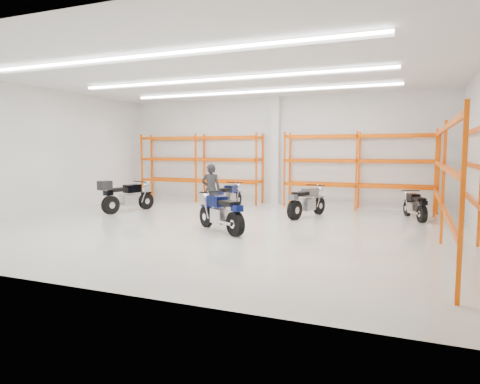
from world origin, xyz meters
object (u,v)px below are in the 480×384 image
at_px(motorcycle_main, 222,214).
at_px(motorcycle_back_a, 124,197).
at_px(motorcycle_back_c, 306,203).
at_px(motorcycle_back_d, 415,207).
at_px(standing_man, 211,190).
at_px(structural_column, 276,151).
at_px(motorcycle_back_b, 228,197).

bearing_deg(motorcycle_main, motorcycle_back_a, 156.96).
bearing_deg(motorcycle_back_c, motorcycle_back_d, 14.44).
distance_m(standing_man, structural_column, 4.22).
bearing_deg(standing_man, motorcycle_back_d, 174.49).
bearing_deg(motorcycle_back_d, motorcycle_back_c, -165.56).
relative_size(motorcycle_main, motorcycle_back_b, 0.93).
distance_m(motorcycle_back_a, structural_column, 6.46).
distance_m(motorcycle_back_a, motorcycle_back_c, 6.60).
distance_m(motorcycle_back_b, structural_column, 3.11).
bearing_deg(motorcycle_back_d, structural_column, 158.72).
bearing_deg(motorcycle_main, motorcycle_back_b, 111.64).
bearing_deg(structural_column, motorcycle_back_b, -117.77).
height_order(motorcycle_back_a, motorcycle_back_c, motorcycle_back_a).
height_order(motorcycle_main, motorcycle_back_c, motorcycle_main).
xyz_separation_m(motorcycle_back_d, standing_man, (-6.64, -1.69, 0.47)).
relative_size(motorcycle_main, motorcycle_back_a, 0.84).
height_order(motorcycle_main, standing_man, standing_man).
distance_m(motorcycle_back_d, structural_column, 6.16).
distance_m(motorcycle_main, motorcycle_back_b, 4.55).
bearing_deg(motorcycle_back_a, structural_column, 44.88).
distance_m(motorcycle_main, structural_column, 6.73).
xyz_separation_m(standing_man, structural_column, (1.15, 3.83, 1.34)).
distance_m(motorcycle_main, standing_man, 3.15).
bearing_deg(motorcycle_back_d, motorcycle_back_a, -167.13).
distance_m(motorcycle_back_b, motorcycle_back_c, 3.31).
xyz_separation_m(motorcycle_back_a, motorcycle_back_b, (3.23, 2.14, -0.10)).
xyz_separation_m(motorcycle_back_c, structural_column, (-2.03, 3.03, 1.74)).
relative_size(motorcycle_main, structural_column, 0.43).
height_order(motorcycle_back_a, motorcycle_back_b, motorcycle_back_a).
height_order(motorcycle_back_d, structural_column, structural_column).
relative_size(motorcycle_back_a, motorcycle_back_d, 1.28).
relative_size(motorcycle_back_d, standing_man, 1.00).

